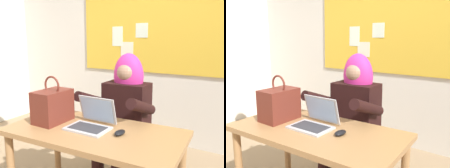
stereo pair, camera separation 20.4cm
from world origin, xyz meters
The scene contains 7 objects.
wall_back_bulletin centered at (0.00, 1.77, 1.39)m, with size 5.26×1.89×2.75m.
desk_main centered at (0.09, 0.07, 0.63)m, with size 1.35×0.74×0.73m.
chair_at_desk centered at (0.03, 0.76, 0.52)m, with size 0.45×0.45×0.92m.
person_costumed centered at (0.03, 0.63, 0.75)m, with size 0.60×0.61×1.27m.
laptop centered at (0.04, 0.10, 0.78)m, with size 0.32×0.28×0.22m.
computer_mouse centered at (0.30, 0.08, 0.75)m, with size 0.06×0.10×0.03m, color black.
handbag centered at (-0.30, 0.05, 0.87)m, with size 0.20×0.30×0.38m.
Camera 1 is at (1.09, -1.34, 1.41)m, focal length 39.36 mm.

